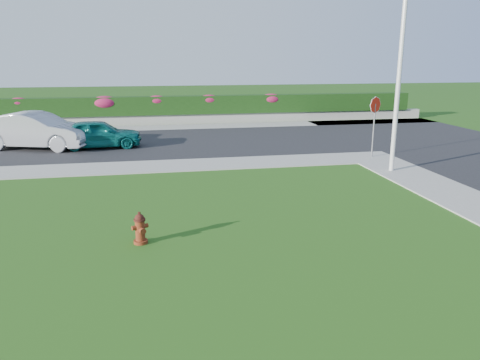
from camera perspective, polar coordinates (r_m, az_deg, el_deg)
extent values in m
plane|color=black|center=(9.56, 1.15, -10.13)|extent=(120.00, 120.00, 0.00)
cube|color=black|center=(23.06, -18.64, 4.02)|extent=(26.00, 8.00, 0.04)
cube|color=gray|center=(18.42, -23.68, 0.97)|extent=(24.00, 2.00, 0.04)
cube|color=gray|center=(19.98, 15.62, 2.68)|extent=(2.00, 2.00, 0.04)
cube|color=gray|center=(27.78, -9.09, 6.33)|extent=(34.00, 2.00, 0.04)
cube|color=gray|center=(29.23, -9.22, 7.30)|extent=(34.00, 0.40, 0.60)
cube|color=black|center=(29.23, -9.29, 8.97)|extent=(32.00, 0.90, 1.10)
cylinder|color=#4F0F0C|center=(10.75, -12.00, -7.35)|extent=(0.31, 0.31, 0.07)
cylinder|color=#4F0F0C|center=(10.65, -12.08, -5.97)|extent=(0.21, 0.21, 0.48)
cylinder|color=black|center=(10.57, -12.15, -4.75)|extent=(0.26, 0.26, 0.05)
sphere|color=black|center=(10.56, -12.16, -4.61)|extent=(0.21, 0.21, 0.21)
cylinder|color=black|center=(10.52, -12.20, -4.00)|extent=(0.06, 0.06, 0.06)
cylinder|color=#4F0F0C|center=(10.58, -12.80, -5.72)|extent=(0.12, 0.13, 0.10)
cylinder|color=#4F0F0C|center=(10.67, -11.41, -5.47)|extent=(0.12, 0.13, 0.10)
cylinder|color=#4F0F0C|center=(10.53, -11.81, -6.11)|extent=(0.17, 0.15, 0.14)
imported|color=#0C5D59|center=(22.01, -16.88, 5.42)|extent=(3.86, 1.78, 1.28)
imported|color=#A3A4AA|center=(22.75, -23.55, 5.54)|extent=(5.17, 3.19, 1.61)
cylinder|color=silver|center=(17.38, 18.70, 10.44)|extent=(0.16, 0.16, 5.87)
cylinder|color=slate|center=(19.88, 15.96, 5.77)|extent=(0.06, 0.06, 2.20)
cylinder|color=red|center=(19.75, 16.17, 8.77)|extent=(0.58, 0.32, 0.64)
cylinder|color=white|center=(19.75, 16.17, 8.77)|extent=(0.61, 0.32, 0.68)
ellipsoid|color=#B31E61|center=(30.02, -25.35, 8.53)|extent=(1.14, 0.73, 0.57)
ellipsoid|color=#B31E61|center=(29.22, -16.15, 9.06)|extent=(1.56, 1.01, 0.78)
ellipsoid|color=#B31E61|center=(29.10, -10.12, 9.52)|extent=(1.22, 0.79, 0.61)
ellipsoid|color=#B31E61|center=(29.32, -3.79, 9.75)|extent=(1.23, 0.79, 0.61)
ellipsoid|color=#B31E61|center=(30.06, 3.80, 9.83)|extent=(1.34, 0.86, 0.67)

